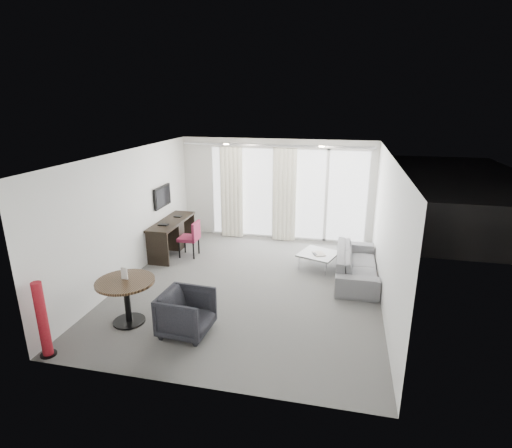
% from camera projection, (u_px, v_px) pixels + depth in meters
% --- Properties ---
extents(floor, '(5.00, 6.00, 0.00)m').
position_uv_depth(floor, '(249.00, 285.00, 7.95)').
color(floor, '#5A5956').
rests_on(floor, ground).
extents(ceiling, '(5.00, 6.00, 0.00)m').
position_uv_depth(ceiling, '(249.00, 154.00, 7.17)').
color(ceiling, white).
rests_on(ceiling, ground).
extents(wall_left, '(0.00, 6.00, 2.60)m').
position_uv_depth(wall_left, '(129.00, 215.00, 8.08)').
color(wall_left, silver).
rests_on(wall_left, ground).
extents(wall_right, '(0.00, 6.00, 2.60)m').
position_uv_depth(wall_right, '(387.00, 232.00, 7.04)').
color(wall_right, silver).
rests_on(wall_right, ground).
extents(wall_front, '(5.00, 0.00, 2.60)m').
position_uv_depth(wall_front, '(191.00, 296.00, 4.77)').
color(wall_front, silver).
rests_on(wall_front, ground).
extents(window_panel, '(4.00, 0.02, 2.38)m').
position_uv_depth(window_panel, '(287.00, 194.00, 10.31)').
color(window_panel, white).
rests_on(window_panel, ground).
extents(window_frame, '(4.10, 0.06, 2.44)m').
position_uv_depth(window_frame, '(287.00, 194.00, 10.29)').
color(window_frame, white).
rests_on(window_frame, ground).
extents(curtain_left, '(0.60, 0.20, 2.38)m').
position_uv_depth(curtain_left, '(232.00, 193.00, 10.45)').
color(curtain_left, white).
rests_on(curtain_left, ground).
extents(curtain_right, '(0.60, 0.20, 2.38)m').
position_uv_depth(curtain_right, '(284.00, 195.00, 10.16)').
color(curtain_right, white).
rests_on(curtain_right, ground).
extents(curtain_track, '(4.80, 0.04, 0.04)m').
position_uv_depth(curtain_track, '(275.00, 146.00, 9.84)').
color(curtain_track, '#B2B2B7').
rests_on(curtain_track, ceiling).
extents(downlight_a, '(0.12, 0.12, 0.02)m').
position_uv_depth(downlight_a, '(226.00, 144.00, 8.85)').
color(downlight_a, '#FFE0B2').
rests_on(downlight_a, ceiling).
extents(downlight_b, '(0.12, 0.12, 0.02)m').
position_uv_depth(downlight_b, '(322.00, 147.00, 8.41)').
color(downlight_b, '#FFE0B2').
rests_on(downlight_b, ceiling).
extents(desk, '(0.54, 1.72, 0.80)m').
position_uv_depth(desk, '(172.00, 237.00, 9.53)').
color(desk, black).
rests_on(desk, floor).
extents(tv, '(0.05, 0.80, 0.50)m').
position_uv_depth(tv, '(162.00, 197.00, 9.40)').
color(tv, black).
rests_on(tv, wall_left).
extents(desk_chair, '(0.47, 0.44, 0.85)m').
position_uv_depth(desk_chair, '(189.00, 239.00, 9.33)').
color(desk_chair, maroon).
rests_on(desk_chair, floor).
extents(round_table, '(1.24, 1.24, 0.76)m').
position_uv_depth(round_table, '(127.00, 302.00, 6.54)').
color(round_table, '#362515').
rests_on(round_table, floor).
extents(menu_card, '(0.11, 0.02, 0.20)m').
position_uv_depth(menu_card, '(125.00, 281.00, 6.49)').
color(menu_card, white).
rests_on(menu_card, round_table).
extents(red_lamp, '(0.30, 0.30, 1.16)m').
position_uv_depth(red_lamp, '(42.00, 320.00, 5.62)').
color(red_lamp, maroon).
rests_on(red_lamp, floor).
extents(tub_armchair, '(0.82, 0.80, 0.70)m').
position_uv_depth(tub_armchair, '(186.00, 313.00, 6.24)').
color(tub_armchair, black).
rests_on(tub_armchair, floor).
extents(coffee_table, '(0.97, 0.97, 0.34)m').
position_uv_depth(coffee_table, '(318.00, 260.00, 8.74)').
color(coffee_table, gray).
rests_on(coffee_table, floor).
extents(remote, '(0.12, 0.18, 0.02)m').
position_uv_depth(remote, '(315.00, 254.00, 8.60)').
color(remote, black).
rests_on(remote, coffee_table).
extents(magazine, '(0.31, 0.34, 0.02)m').
position_uv_depth(magazine, '(319.00, 253.00, 8.63)').
color(magazine, gray).
rests_on(magazine, coffee_table).
extents(sofa, '(0.82, 2.09, 0.61)m').
position_uv_depth(sofa, '(357.00, 264.00, 8.21)').
color(sofa, slate).
rests_on(sofa, floor).
extents(terrace_slab, '(5.60, 3.00, 0.12)m').
position_uv_depth(terrace_slab, '(293.00, 223.00, 12.10)').
color(terrace_slab, '#4D4D50').
rests_on(terrace_slab, ground).
extents(rattan_chair_a, '(0.69, 0.69, 0.91)m').
position_uv_depth(rattan_chair_a, '(325.00, 207.00, 11.96)').
color(rattan_chair_a, '#462F1D').
rests_on(rattan_chair_a, terrace_slab).
extents(rattan_chair_b, '(0.76, 0.76, 0.84)m').
position_uv_depth(rattan_chair_b, '(344.00, 207.00, 12.08)').
color(rattan_chair_b, '#462F1D').
rests_on(rattan_chair_b, terrace_slab).
extents(rattan_table, '(0.63, 0.63, 0.49)m').
position_uv_depth(rattan_table, '(315.00, 213.00, 12.05)').
color(rattan_table, '#462F1D').
rests_on(rattan_table, terrace_slab).
extents(balustrade, '(5.50, 0.06, 1.05)m').
position_uv_depth(balustrade, '(300.00, 195.00, 13.28)').
color(balustrade, '#B2B2B7').
rests_on(balustrade, terrace_slab).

